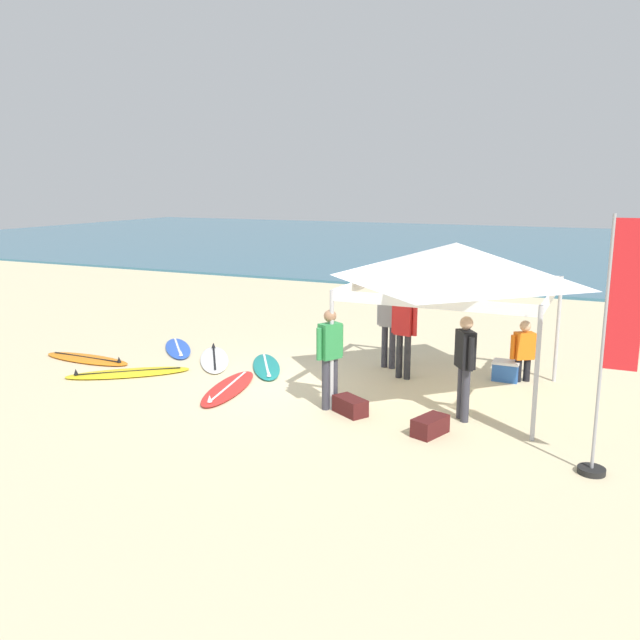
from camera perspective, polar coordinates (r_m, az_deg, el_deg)
name	(u,v)px	position (r m, az deg, el deg)	size (l,w,h in m)	color
ground_plane	(302,386)	(12.43, -1.54, -5.79)	(80.00, 80.00, 0.00)	beige
sea	(525,246)	(41.19, 17.39, 6.14)	(80.00, 36.00, 0.10)	#386B84
canopy_tent	(456,263)	(11.69, 11.71, 4.85)	(3.39, 3.39, 2.75)	#B7B7BC
surfboard_teal	(266,366)	(13.64, -4.69, -4.05)	(1.54, 1.98, 0.19)	#19847F
surfboard_blue	(178,348)	(15.41, -12.26, -2.42)	(1.73, 1.86, 0.19)	blue
surfboard_yellow	(128,373)	(13.70, -16.36, -4.43)	(2.28, 2.03, 0.19)	yellow
surfboard_orange	(87,359)	(15.06, -19.60, -3.19)	(2.24, 0.64, 0.19)	orange
surfboard_red	(228,388)	(12.33, -7.98, -5.88)	(1.05, 2.31, 0.19)	red
surfboard_white	(214,359)	(14.33, -9.18, -3.38)	(1.75, 2.16, 0.19)	white
person_black	(465,361)	(10.69, 12.48, -3.49)	(0.39, 0.47, 1.71)	#383842
person_red	(404,329)	(12.78, 7.32, -0.80)	(0.54, 0.29, 1.71)	#2D2D33
person_grey	(389,321)	(13.49, 6.02, -0.09)	(0.54, 0.27, 1.71)	#383842
person_green	(330,352)	(10.98, 0.87, -2.80)	(0.36, 0.50, 1.71)	#383842
person_orange	(524,348)	(13.15, 17.31, -2.37)	(0.47, 0.38, 1.20)	black
banner_flag	(611,359)	(9.09, 24.01, -3.15)	(0.60, 0.36, 3.40)	#99999E
gear_bag_near_tent	(350,406)	(10.96, 2.64, -7.47)	(0.60, 0.32, 0.28)	#4C1919
gear_bag_by_pole	(430,426)	(10.24, 9.55, -9.06)	(0.60, 0.32, 0.28)	#4C1919
cooler_box	(506,371)	(13.23, 15.86, -4.26)	(0.50, 0.36, 0.39)	#2D60B7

